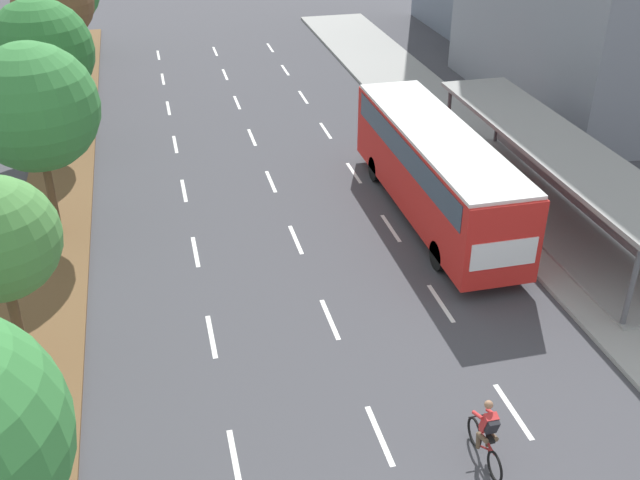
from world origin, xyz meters
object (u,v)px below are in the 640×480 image
at_px(cyclist, 487,435).
at_px(median_tree_third, 34,108).
at_px(bus, 435,165).
at_px(median_tree_fourth, 41,52).
at_px(bus_shelter, 559,171).
at_px(median_tree_fifth, 53,1).

bearing_deg(cyclist, median_tree_third, 127.26).
height_order(bus, median_tree_third, median_tree_third).
bearing_deg(bus, median_tree_fourth, 145.85).
relative_size(bus_shelter, median_tree_fifth, 2.11).
relative_size(bus, median_tree_fourth, 1.73).
relative_size(bus_shelter, median_tree_fourth, 2.20).
xyz_separation_m(bus, cyclist, (-3.17, -11.54, -1.28)).
bearing_deg(bus_shelter, median_tree_fourth, 149.89).
distance_m(bus, median_tree_third, 13.71).
height_order(bus_shelter, median_tree_fifth, median_tree_fifth).
bearing_deg(bus, bus_shelter, -14.80).
height_order(bus, cyclist, bus).
relative_size(median_tree_third, median_tree_fifth, 0.99).
height_order(median_tree_third, median_tree_fourth, median_tree_third).
bearing_deg(median_tree_fifth, median_tree_third, -88.67).
bearing_deg(median_tree_fifth, bus_shelter, -44.94).
bearing_deg(median_tree_fifth, cyclist, -69.64).
xyz_separation_m(bus_shelter, cyclist, (-7.45, -10.41, -1.07)).
bearing_deg(bus_shelter, median_tree_third, 170.48).
height_order(bus_shelter, median_tree_fourth, median_tree_fourth).
bearing_deg(cyclist, bus, 74.65).
bearing_deg(bus_shelter, cyclist, -125.59).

